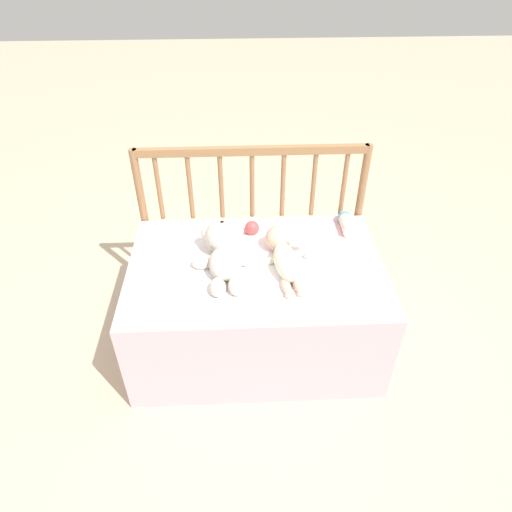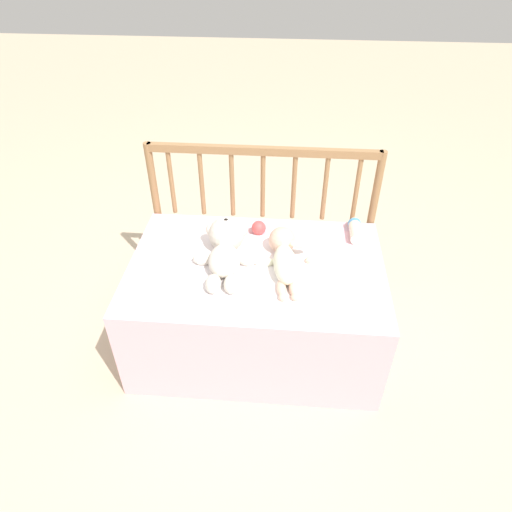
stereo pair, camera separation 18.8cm
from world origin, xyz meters
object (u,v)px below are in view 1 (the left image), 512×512
Objects in this scene: baby_bottle at (346,223)px; toy_ball at (252,228)px; baby at (283,254)px; teddy_bear at (224,250)px.

toy_ball is at bearing -176.19° from baby_bottle.
baby reaches higher than baby_bottle.
baby is 0.41m from baby_bottle.
baby_bottle is at bearing 38.54° from baby.
teddy_bear is 2.41× the size of baby_bottle.
baby is at bearing -141.46° from baby_bottle.
baby is 2.36× the size of baby_bottle.
teddy_bear reaches higher than toy_ball.
baby is 0.26m from toy_ball.
baby is (0.25, -0.02, -0.01)m from teddy_bear.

